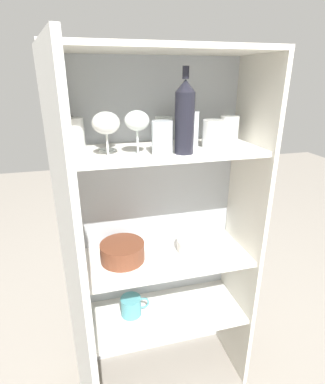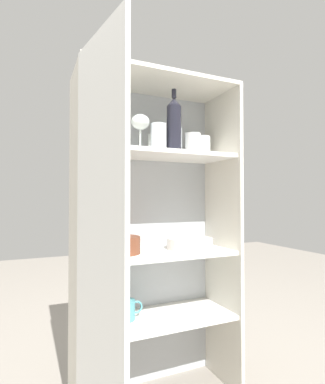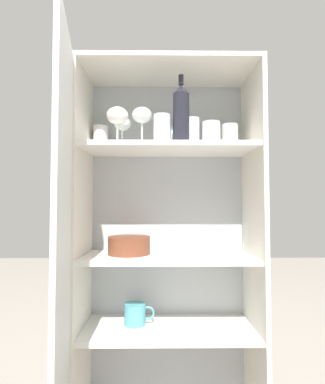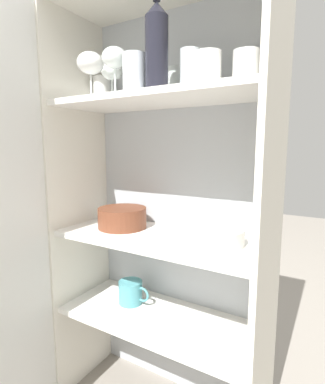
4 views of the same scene
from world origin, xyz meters
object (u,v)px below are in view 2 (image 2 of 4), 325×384
plate_stack_white (190,243)px  coffee_mug_primary (125,310)px  mixing_bowl_large (120,244)px  wine_bottle (174,124)px

plate_stack_white → coffee_mug_primary: size_ratio=1.73×
mixing_bowl_large → coffee_mug_primary: size_ratio=1.39×
coffee_mug_primary → plate_stack_white: bearing=-3.7°
mixing_bowl_large → coffee_mug_primary: mixing_bowl_large is taller
mixing_bowl_large → coffee_mug_primary: (0.03, 0.01, -0.30)m
wine_bottle → coffee_mug_primary: 0.89m
plate_stack_white → wine_bottle: bearing=-144.7°
mixing_bowl_large → coffee_mug_primary: bearing=20.0°
wine_bottle → plate_stack_white: 0.59m
plate_stack_white → coffee_mug_primary: (-0.33, 0.02, -0.29)m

